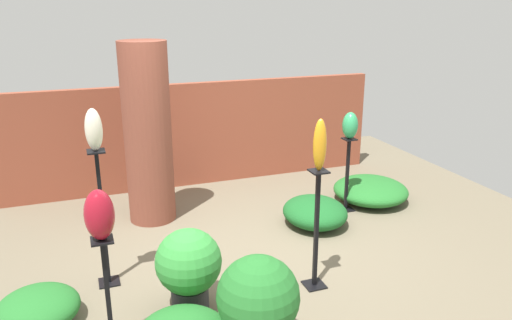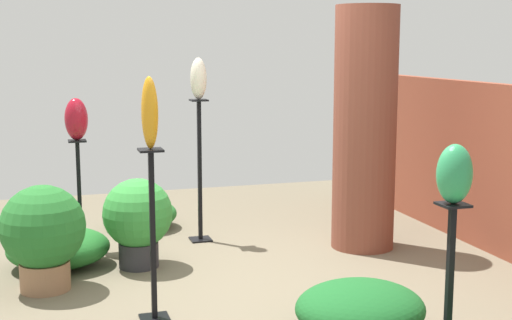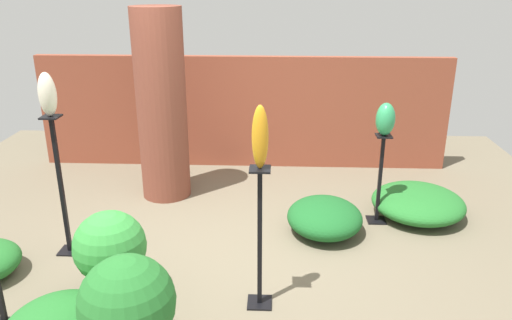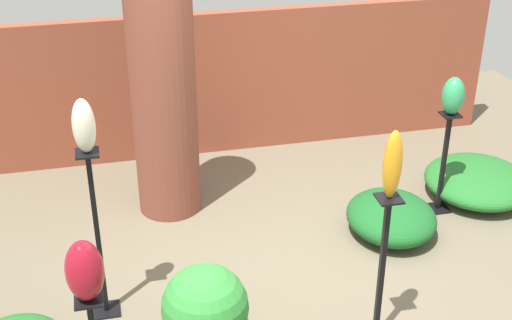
% 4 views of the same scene
% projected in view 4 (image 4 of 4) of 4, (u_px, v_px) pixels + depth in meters
% --- Properties ---
extents(ground_plane, '(8.00, 8.00, 0.00)m').
position_uv_depth(ground_plane, '(299.00, 284.00, 5.73)').
color(ground_plane, '#6B604C').
extents(brick_wall_back, '(5.60, 0.12, 1.54)m').
position_uv_depth(brick_wall_back, '(236.00, 82.00, 7.51)').
color(brick_wall_back, brown).
rests_on(brick_wall_back, ground).
extents(brick_pillar, '(0.58, 0.58, 2.23)m').
position_uv_depth(brick_pillar, '(164.00, 98.00, 6.26)').
color(brick_pillar, brown).
rests_on(brick_pillar, ground).
extents(pedestal_amber, '(0.20, 0.20, 1.19)m').
position_uv_depth(pedestal_amber, '(381.00, 278.00, 4.92)').
color(pedestal_amber, black).
rests_on(pedestal_amber, ground).
extents(pedestal_ivory, '(0.20, 0.20, 1.37)m').
position_uv_depth(pedestal_ivory, '(99.00, 242.00, 5.15)').
color(pedestal_ivory, black).
rests_on(pedestal_ivory, ground).
extents(pedestal_jade, '(0.20, 0.20, 0.99)m').
position_uv_depth(pedestal_jade, '(443.00, 168.00, 6.52)').
color(pedestal_jade, black).
rests_on(pedestal_jade, ground).
extents(art_vase_amber, '(0.12, 0.11, 0.48)m').
position_uv_depth(art_vase_amber, '(392.00, 165.00, 4.50)').
color(art_vase_amber, orange).
rests_on(art_vase_amber, pedestal_amber).
extents(art_vase_ivory, '(0.15, 0.15, 0.39)m').
position_uv_depth(art_vase_ivory, '(84.00, 126.00, 4.71)').
color(art_vase_ivory, beige).
rests_on(art_vase_ivory, pedestal_ivory).
extents(art_vase_ruby, '(0.21, 0.21, 0.38)m').
position_uv_depth(art_vase_ruby, '(85.00, 271.00, 3.90)').
color(art_vase_ruby, maroon).
rests_on(art_vase_ruby, pedestal_ruby).
extents(art_vase_jade, '(0.20, 0.21, 0.34)m').
position_uv_depth(art_vase_jade, '(453.00, 96.00, 6.19)').
color(art_vase_jade, '#2D9356').
rests_on(art_vase_jade, pedestal_jade).
extents(potted_plant_back_center, '(0.59, 0.59, 0.76)m').
position_uv_depth(potted_plant_back_center, '(205.00, 312.00, 4.78)').
color(potted_plant_back_center, '#2D2D33').
rests_on(potted_plant_back_center, ground).
extents(foliage_bed_west, '(1.02, 1.04, 0.31)m').
position_uv_depth(foliage_bed_west, '(478.00, 181.00, 6.89)').
color(foliage_bed_west, '#236B28').
rests_on(foliage_bed_west, ground).
extents(foliage_bed_center, '(0.78, 0.87, 0.34)m').
position_uv_depth(foliage_bed_center, '(391.00, 217.00, 6.30)').
color(foliage_bed_center, '#195923').
rests_on(foliage_bed_center, ground).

